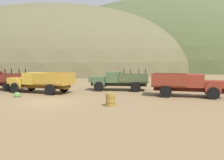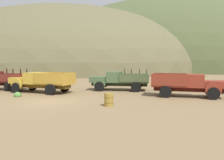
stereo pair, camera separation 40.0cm
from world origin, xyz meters
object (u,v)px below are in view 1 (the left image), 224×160
object	(u,v)px
truck_faded_yellow	(37,82)
truck_weathered_green	(115,80)
truck_rust_red	(193,85)
oil_drum_by_truck	(110,100)

from	to	relation	value
truck_faded_yellow	truck_weathered_green	distance (m)	7.66
truck_weathered_green	truck_rust_red	xyz separation A→B (m)	(6.99, -3.62, -0.01)
oil_drum_by_truck	truck_faded_yellow	bearing A→B (deg)	143.51
truck_faded_yellow	oil_drum_by_truck	bearing A→B (deg)	155.61
truck_weathered_green	oil_drum_by_truck	world-z (taller)	truck_weathered_green
truck_weathered_green	truck_rust_red	distance (m)	7.87
oil_drum_by_truck	truck_rust_red	bearing A→B (deg)	39.51
truck_faded_yellow	oil_drum_by_truck	world-z (taller)	truck_faded_yellow
truck_faded_yellow	truck_weathered_green	bearing A→B (deg)	-146.43
truck_weathered_green	truck_faded_yellow	bearing A→B (deg)	22.12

